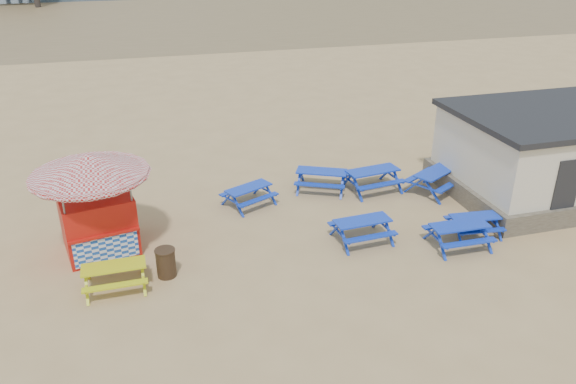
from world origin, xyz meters
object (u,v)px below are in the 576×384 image
object	(u,v)px
picnic_table_yellow	(115,276)
amenity_block	(553,152)
ice_cream_kiosk	(93,191)
picnic_table_blue_b	(321,180)
litter_bin	(166,263)
picnic_table_blue_a	(249,196)

from	to	relation	value
picnic_table_yellow	amenity_block	xyz separation A→B (m)	(15.61, 2.12, 1.21)
picnic_table_yellow	ice_cream_kiosk	xyz separation A→B (m)	(-0.42, 2.31, 1.61)
picnic_table_blue_b	ice_cream_kiosk	size ratio (longest dim) A/B	0.57
ice_cream_kiosk	litter_bin	distance (m)	3.17
picnic_table_blue_b	picnic_table_yellow	xyz separation A→B (m)	(-7.51, -4.53, -0.04)
ice_cream_kiosk	picnic_table_yellow	bearing A→B (deg)	-90.92
picnic_table_blue_b	litter_bin	world-z (taller)	litter_bin
picnic_table_yellow	amenity_block	size ratio (longest dim) A/B	0.23
picnic_table_blue_a	picnic_table_yellow	distance (m)	6.10
picnic_table_blue_a	litter_bin	bearing A→B (deg)	-154.75
picnic_table_yellow	amenity_block	bearing A→B (deg)	7.00
picnic_table_blue_a	picnic_table_blue_b	bearing A→B (deg)	-14.38
ice_cream_kiosk	amenity_block	distance (m)	16.04
picnic_table_blue_a	picnic_table_blue_b	distance (m)	2.96
litter_bin	amenity_block	world-z (taller)	amenity_block
litter_bin	picnic_table_yellow	bearing A→B (deg)	-171.49
picnic_table_blue_a	ice_cream_kiosk	world-z (taller)	ice_cream_kiosk
amenity_block	litter_bin	bearing A→B (deg)	-172.33
picnic_table_yellow	ice_cream_kiosk	world-z (taller)	ice_cream_kiosk
picnic_table_blue_a	amenity_block	distance (m)	11.23
picnic_table_blue_a	picnic_table_yellow	bearing A→B (deg)	-163.52
picnic_table_blue_a	amenity_block	bearing A→B (deg)	-34.31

